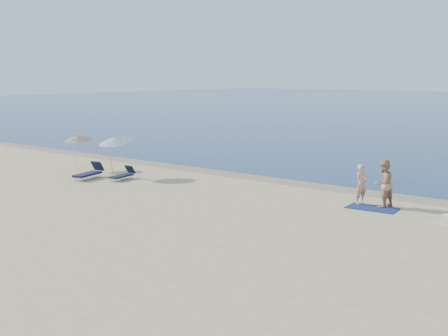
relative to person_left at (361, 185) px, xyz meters
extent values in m
cube|color=#847254|center=(-3.60, 2.37, -0.82)|extent=(240.00, 1.60, 0.00)
imported|color=tan|center=(0.00, 0.00, 0.00)|extent=(0.56, 0.69, 1.64)
imported|color=tan|center=(0.88, 0.07, 0.13)|extent=(0.96, 1.10, 1.91)
cube|color=#0F1C4F|center=(0.66, -0.39, -0.81)|extent=(1.98, 1.18, 0.03)
cylinder|color=silver|center=(-12.69, -2.18, 0.14)|extent=(0.06, 0.44, 2.00)
cone|color=white|center=(-12.69, -1.78, 1.12)|extent=(1.83, 1.86, 0.65)
sphere|color=silver|center=(-12.69, -1.78, 1.29)|extent=(0.06, 0.06, 0.06)
cylinder|color=silver|center=(-16.11, -1.78, 0.05)|extent=(0.12, 0.33, 1.83)
cone|color=beige|center=(-16.11, -1.49, 0.96)|extent=(1.90, 1.92, 0.53)
sphere|color=silver|center=(-16.11, -1.49, 1.12)|extent=(0.05, 0.05, 0.05)
cube|color=#151A3B|center=(-13.31, -3.17, -0.58)|extent=(0.93, 1.73, 0.11)
cube|color=#151A3B|center=(-13.49, -2.37, -0.27)|extent=(0.67, 0.52, 0.53)
cylinder|color=#A5A5AD|center=(-13.08, -3.12, -0.70)|extent=(0.03, 0.03, 0.24)
cube|color=#121A32|center=(-11.77, -2.30, -0.63)|extent=(0.62, 1.38, 0.09)
cube|color=#121A32|center=(-11.83, -1.64, -0.38)|extent=(0.52, 0.37, 0.43)
cylinder|color=#A5A5AD|center=(-11.57, -2.28, -0.72)|extent=(0.03, 0.03, 0.20)
camera|label=1|loc=(9.24, -20.96, 4.37)|focal=45.00mm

